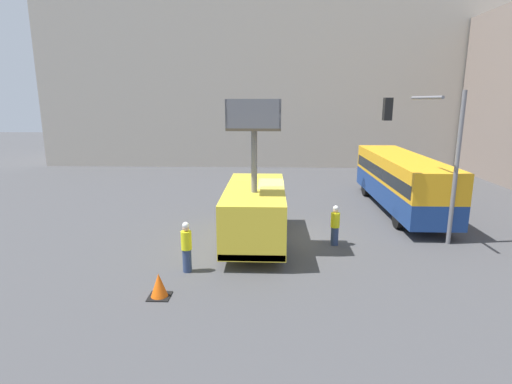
# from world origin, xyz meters

# --- Properties ---
(ground_plane) EXTENTS (120.00, 120.00, 0.00)m
(ground_plane) POSITION_xyz_m (0.00, 0.00, 0.00)
(ground_plane) COLOR #424244
(building_backdrop_far) EXTENTS (44.00, 10.00, 16.94)m
(building_backdrop_far) POSITION_xyz_m (0.00, 24.37, 8.47)
(building_backdrop_far) COLOR #BCB2A3
(building_backdrop_far) RESTS_ON ground_plane
(utility_truck) EXTENTS (2.47, 6.57, 6.12)m
(utility_truck) POSITION_xyz_m (-1.36, -0.84, 1.55)
(utility_truck) COLOR yellow
(utility_truck) RESTS_ON ground_plane
(city_bus) EXTENTS (2.48, 10.99, 3.06)m
(city_bus) POSITION_xyz_m (6.57, 4.83, 1.82)
(city_bus) COLOR navy
(city_bus) RESTS_ON ground_plane
(traffic_light_pole) EXTENTS (3.27, 3.02, 6.47)m
(traffic_light_pole) POSITION_xyz_m (5.96, -0.72, 4.33)
(traffic_light_pole) COLOR slate
(traffic_light_pole) RESTS_ON ground_plane
(road_worker_near_truck) EXTENTS (0.38, 0.38, 1.88)m
(road_worker_near_truck) POSITION_xyz_m (-3.70, -3.99, 0.94)
(road_worker_near_truck) COLOR navy
(road_worker_near_truck) RESTS_ON ground_plane
(road_worker_directing) EXTENTS (0.38, 0.38, 1.75)m
(road_worker_directing) POSITION_xyz_m (2.05, -1.03, 0.87)
(road_worker_directing) COLOR navy
(road_worker_directing) RESTS_ON ground_plane
(traffic_cone_near_truck) EXTENTS (0.69, 0.69, 0.79)m
(traffic_cone_near_truck) POSITION_xyz_m (-4.19, -5.93, 0.38)
(traffic_cone_near_truck) COLOR black
(traffic_cone_near_truck) RESTS_ON ground_plane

